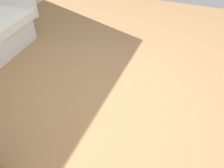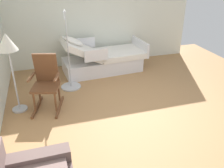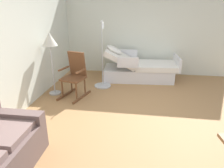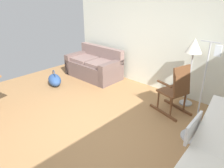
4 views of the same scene
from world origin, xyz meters
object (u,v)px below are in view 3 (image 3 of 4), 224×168
object	(u,v)px
floor_lamp	(50,44)
iv_pole	(103,77)
hospital_bed	(139,69)
rocking_chair	(75,75)

from	to	relation	value
floor_lamp	iv_pole	bearing A→B (deg)	-58.21
hospital_bed	floor_lamp	bearing A→B (deg)	124.50
floor_lamp	rocking_chair	bearing A→B (deg)	-92.62
hospital_bed	rocking_chair	world-z (taller)	rocking_chair
floor_lamp	iv_pole	distance (m)	1.59
rocking_chair	iv_pole	size ratio (longest dim) A/B	0.62
hospital_bed	iv_pole	bearing A→B (deg)	127.43
hospital_bed	iv_pole	distance (m)	1.16
rocking_chair	hospital_bed	bearing A→B (deg)	-46.07
hospital_bed	iv_pole	xyz separation A→B (m)	(-0.71, 0.92, -0.05)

